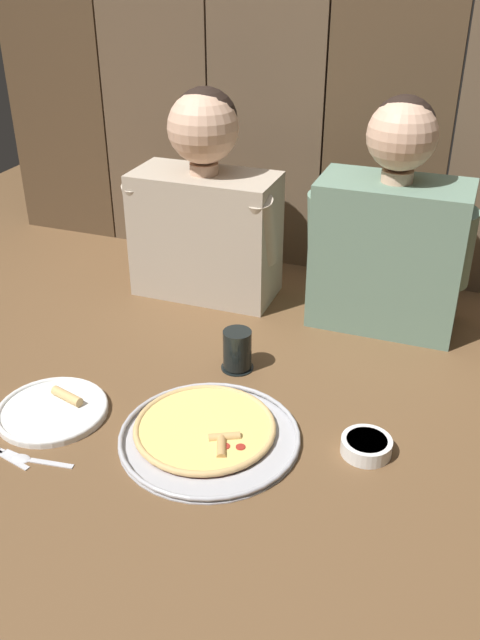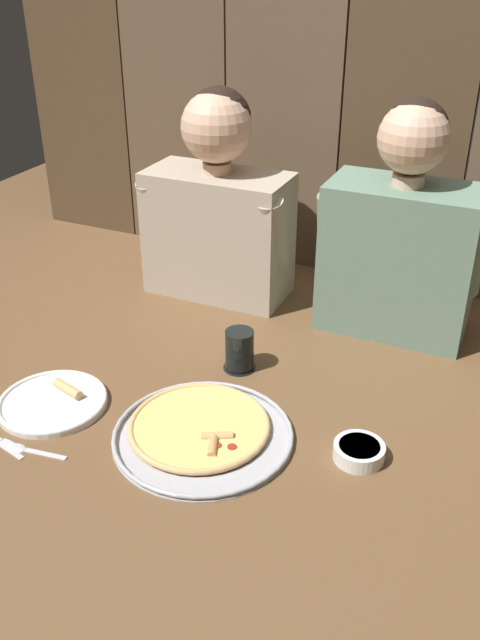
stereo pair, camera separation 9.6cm
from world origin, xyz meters
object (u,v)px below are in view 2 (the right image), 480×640
(drinking_glass, at_px, (240,350))
(dipping_bowl, at_px, (359,451))
(pizza_tray, at_px, (202,431))
(diner_left, at_px, (218,204))
(diner_right, at_px, (402,234))
(dinner_plate, at_px, (53,402))

(drinking_glass, distance_m, dipping_bowl, 0.42)
(pizza_tray, height_order, drinking_glass, drinking_glass)
(pizza_tray, height_order, diner_left, diner_left)
(diner_left, xyz_separation_m, diner_right, (0.53, -0.00, -0.00))
(dinner_plate, xyz_separation_m, diner_right, (0.62, 0.68, 0.26))
(diner_left, bearing_deg, diner_right, -0.09)
(dinner_plate, bearing_deg, dipping_bowl, 9.23)
(drinking_glass, height_order, dipping_bowl, drinking_glass)
(dinner_plate, relative_size, diner_right, 0.41)
(dinner_plate, relative_size, dipping_bowl, 2.35)
(drinking_glass, distance_m, diner_left, 0.49)
(diner_left, bearing_deg, pizza_tray, -67.13)
(drinking_glass, bearing_deg, dinner_plate, -135.58)
(pizza_tray, relative_size, diner_right, 0.64)
(dinner_plate, distance_m, diner_left, 0.74)
(drinking_glass, relative_size, diner_left, 0.18)
(drinking_glass, relative_size, dipping_bowl, 0.99)
(pizza_tray, bearing_deg, dinner_plate, -172.78)
(dipping_bowl, bearing_deg, dinner_plate, -170.77)
(dinner_plate, relative_size, drinking_glass, 2.38)
(pizza_tray, relative_size, drinking_glass, 3.71)
(dipping_bowl, distance_m, diner_right, 0.63)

